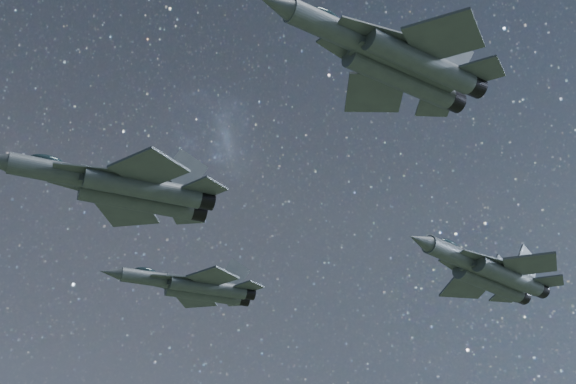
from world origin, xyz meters
TOP-DOWN VIEW (x-y plane):
  - jet_lead at (-10.62, -0.32)m, footprint 18.99×12.98m
  - jet_left at (3.39, 13.09)m, footprint 15.90×10.81m
  - jet_right at (-3.09, -23.25)m, footprint 17.06×12.09m
  - jet_slot at (24.88, -5.55)m, footprint 19.29×13.55m

SIDE VIEW (x-z plane):
  - jet_left at x=3.39m, z-range 145.49..149.49m
  - jet_lead at x=-10.62m, z-range 145.42..150.19m
  - jet_slot at x=24.88m, z-range 145.38..150.25m
  - jet_right at x=-3.09m, z-range 146.65..150.98m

